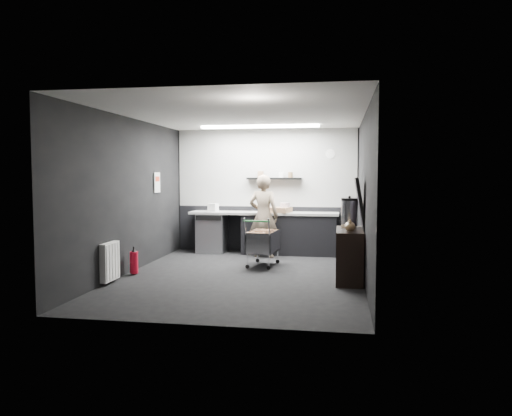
# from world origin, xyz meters

# --- Properties ---
(floor) EXTENTS (5.50, 5.50, 0.00)m
(floor) POSITION_xyz_m (0.00, 0.00, 0.00)
(floor) COLOR black
(floor) RESTS_ON ground
(ceiling) EXTENTS (5.50, 5.50, 0.00)m
(ceiling) POSITION_xyz_m (0.00, 0.00, 2.70)
(ceiling) COLOR white
(ceiling) RESTS_ON wall_back
(wall_back) EXTENTS (5.50, 0.00, 5.50)m
(wall_back) POSITION_xyz_m (0.00, 2.75, 1.35)
(wall_back) COLOR black
(wall_back) RESTS_ON floor
(wall_front) EXTENTS (5.50, 0.00, 5.50)m
(wall_front) POSITION_xyz_m (0.00, -2.75, 1.35)
(wall_front) COLOR black
(wall_front) RESTS_ON floor
(wall_left) EXTENTS (0.00, 5.50, 5.50)m
(wall_left) POSITION_xyz_m (-2.00, 0.00, 1.35)
(wall_left) COLOR black
(wall_left) RESTS_ON floor
(wall_right) EXTENTS (0.00, 5.50, 5.50)m
(wall_right) POSITION_xyz_m (2.00, 0.00, 1.35)
(wall_right) COLOR black
(wall_right) RESTS_ON floor
(kitchen_wall_panel) EXTENTS (3.95, 0.02, 1.70)m
(kitchen_wall_panel) POSITION_xyz_m (0.00, 2.73, 1.85)
(kitchen_wall_panel) COLOR #B0B1AC
(kitchen_wall_panel) RESTS_ON wall_back
(dado_panel) EXTENTS (3.95, 0.02, 1.00)m
(dado_panel) POSITION_xyz_m (0.00, 2.73, 0.50)
(dado_panel) COLOR black
(dado_panel) RESTS_ON wall_back
(floating_shelf) EXTENTS (1.20, 0.22, 0.04)m
(floating_shelf) POSITION_xyz_m (0.20, 2.62, 1.62)
(floating_shelf) COLOR black
(floating_shelf) RESTS_ON wall_back
(wall_clock) EXTENTS (0.20, 0.03, 0.20)m
(wall_clock) POSITION_xyz_m (1.40, 2.72, 2.15)
(wall_clock) COLOR white
(wall_clock) RESTS_ON wall_back
(poster) EXTENTS (0.02, 0.30, 0.40)m
(poster) POSITION_xyz_m (-1.98, 1.30, 1.55)
(poster) COLOR white
(poster) RESTS_ON wall_left
(poster_red_band) EXTENTS (0.02, 0.22, 0.10)m
(poster_red_band) POSITION_xyz_m (-1.98, 1.30, 1.62)
(poster_red_band) COLOR red
(poster_red_band) RESTS_ON poster
(radiator) EXTENTS (0.10, 0.50, 0.60)m
(radiator) POSITION_xyz_m (-1.94, -0.90, 0.35)
(radiator) COLOR white
(radiator) RESTS_ON wall_left
(ceiling_strip) EXTENTS (2.40, 0.20, 0.04)m
(ceiling_strip) POSITION_xyz_m (0.00, 1.85, 2.67)
(ceiling_strip) COLOR white
(ceiling_strip) RESTS_ON ceiling
(prep_counter) EXTENTS (3.20, 0.61, 0.90)m
(prep_counter) POSITION_xyz_m (0.14, 2.42, 0.46)
(prep_counter) COLOR black
(prep_counter) RESTS_ON floor
(person) EXTENTS (0.68, 0.51, 1.71)m
(person) POSITION_xyz_m (0.06, 1.97, 0.85)
(person) COLOR #C2B39A
(person) RESTS_ON floor
(shopping_cart) EXTENTS (0.57, 0.87, 0.90)m
(shopping_cart) POSITION_xyz_m (0.20, 0.99, 0.42)
(shopping_cart) COLOR silver
(shopping_cart) RESTS_ON floor
(sideboard) EXTENTS (0.47, 1.11, 1.67)m
(sideboard) POSITION_xyz_m (1.78, -0.04, 0.53)
(sideboard) COLOR black
(sideboard) RESTS_ON floor
(fire_extinguisher) EXTENTS (0.14, 0.14, 0.46)m
(fire_extinguisher) POSITION_xyz_m (-1.85, -0.18, 0.22)
(fire_extinguisher) COLOR red
(fire_extinguisher) RESTS_ON floor
(cardboard_box) EXTENTS (0.64, 0.55, 0.11)m
(cardboard_box) POSITION_xyz_m (0.30, 2.37, 0.95)
(cardboard_box) COLOR #987251
(cardboard_box) RESTS_ON prep_counter
(pink_tub) EXTENTS (0.20, 0.20, 0.20)m
(pink_tub) POSITION_xyz_m (0.46, 2.42, 1.00)
(pink_tub) COLOR silver
(pink_tub) RESTS_ON prep_counter
(white_container) EXTENTS (0.23, 0.21, 0.17)m
(white_container) POSITION_xyz_m (-1.11, 2.37, 0.99)
(white_container) COLOR white
(white_container) RESTS_ON prep_counter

